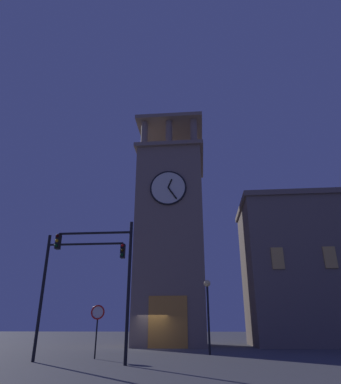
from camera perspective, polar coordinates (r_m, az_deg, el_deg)
name	(u,v)px	position (r m, az deg, el deg)	size (l,w,h in m)	color
ground_plane	(151,349)	(28.73, -3.36, -25.00)	(200.00, 200.00, 0.00)	#4C4C51
clocktower	(172,239)	(34.03, 0.21, -7.99)	(6.88, 8.32, 24.54)	gray
traffic_signal_near	(106,267)	(17.30, -10.87, -12.33)	(3.98, 0.41, 6.61)	black
traffic_signal_mid	(69,274)	(19.13, -16.77, -13.13)	(4.37, 0.41, 6.33)	black
street_lamp	(208,300)	(23.08, 6.33, -17.78)	(0.44, 0.44, 4.49)	black
no_horn_sign	(98,316)	(20.34, -12.25, -19.86)	(0.78, 0.14, 2.74)	black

